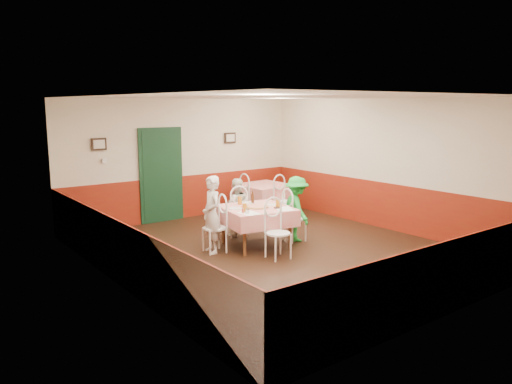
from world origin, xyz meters
TOP-DOWN VIEW (x-y plane):
  - floor at (0.00, 0.00)m, footprint 7.00×7.00m
  - ceiling at (0.00, 0.00)m, footprint 7.00×7.00m
  - back_wall at (0.00, 3.50)m, footprint 6.00×0.10m
  - front_wall at (0.00, -3.50)m, footprint 6.00×0.10m
  - left_wall at (-3.00, 0.00)m, footprint 0.10×7.00m
  - right_wall at (3.00, 0.00)m, footprint 0.10×7.00m
  - wainscot_back at (0.00, 3.48)m, footprint 6.00×0.03m
  - wainscot_front at (0.00, -3.48)m, footprint 6.00×0.03m
  - wainscot_left at (-2.98, 0.00)m, footprint 0.03×7.00m
  - wainscot_right at (2.98, 0.00)m, footprint 0.03×7.00m
  - door at (-0.60, 3.45)m, footprint 0.96×0.06m
  - picture_left at (-2.00, 3.45)m, footprint 0.32×0.03m
  - picture_right at (1.30, 3.45)m, footprint 0.32×0.03m
  - thermostat at (-1.90, 3.45)m, footprint 0.10×0.03m
  - main_table at (-0.11, 0.50)m, footprint 1.41×1.41m
  - second_table at (1.68, 2.55)m, footprint 1.18×1.18m
  - chair_left at (-0.95, 0.65)m, footprint 0.48×0.48m
  - chair_right at (0.73, 0.36)m, footprint 0.46×0.46m
  - chair_far at (0.04, 1.34)m, footprint 0.54×0.54m
  - chair_near at (-0.25, -0.34)m, footprint 0.46×0.46m
  - chair_second_a at (0.93, 2.55)m, footprint 0.44×0.44m
  - chair_second_b at (1.68, 1.80)m, footprint 0.44×0.44m
  - pizza at (-0.12, 0.46)m, footprint 0.48×0.48m
  - plate_left at (-0.51, 0.60)m, footprint 0.29×0.29m
  - plate_right at (0.28, 0.46)m, footprint 0.29×0.29m
  - plate_far at (-0.04, 0.91)m, footprint 0.29×0.29m
  - glass_a at (-0.52, 0.30)m, footprint 0.09×0.09m
  - glass_b at (0.20, 0.24)m, footprint 0.09×0.09m
  - glass_c at (-0.20, 0.90)m, footprint 0.10×0.10m
  - beer_bottle at (0.07, 0.86)m, footprint 0.07×0.07m
  - shaker_a at (-0.57, 0.17)m, footprint 0.04×0.04m
  - shaker_b at (-0.57, 0.12)m, footprint 0.04×0.04m
  - shaker_c at (-0.61, 0.23)m, footprint 0.04×0.04m
  - menu_left at (-0.53, 0.15)m, footprint 0.31×0.41m
  - menu_right at (0.21, 0.07)m, footprint 0.43×0.48m
  - wallet at (0.14, 0.17)m, footprint 0.12×0.11m
  - diner_left at (-1.00, 0.66)m, footprint 0.44×0.57m
  - diner_far at (0.04, 1.39)m, footprint 0.70×0.62m
  - diner_right at (0.78, 0.35)m, footprint 0.70×0.93m

SIDE VIEW (x-z plane):
  - floor at x=0.00m, z-range 0.00..0.00m
  - main_table at x=-0.11m, z-range -0.01..0.76m
  - second_table at x=1.68m, z-range -0.01..0.76m
  - chair_left at x=-0.95m, z-range 0.00..0.90m
  - chair_right at x=0.73m, z-range 0.00..0.90m
  - chair_far at x=0.04m, z-range 0.00..0.90m
  - chair_near at x=-0.25m, z-range 0.00..0.90m
  - chair_second_a at x=0.93m, z-range 0.00..0.90m
  - chair_second_b at x=1.68m, z-range 0.00..0.90m
  - wainscot_back at x=0.00m, z-range 0.00..1.00m
  - wainscot_front at x=0.00m, z-range 0.00..1.00m
  - wainscot_left at x=-2.98m, z-range 0.00..1.00m
  - wainscot_right at x=2.98m, z-range 0.00..1.00m
  - diner_far at x=0.04m, z-range 0.00..1.19m
  - diner_right at x=0.78m, z-range 0.00..1.28m
  - diner_left at x=-1.00m, z-range 0.00..1.41m
  - menu_left at x=-0.53m, z-range 0.76..0.76m
  - menu_right at x=0.21m, z-range 0.76..0.76m
  - plate_left at x=-0.51m, z-range 0.76..0.77m
  - plate_right at x=0.28m, z-range 0.76..0.77m
  - plate_far at x=-0.04m, z-range 0.76..0.77m
  - wallet at x=0.14m, z-range 0.76..0.78m
  - pizza at x=-0.12m, z-range 0.76..0.79m
  - shaker_a at x=-0.57m, z-range 0.76..0.85m
  - shaker_b at x=-0.57m, z-range 0.76..0.85m
  - shaker_c at x=-0.61m, z-range 0.76..0.85m
  - glass_b at x=0.20m, z-range 0.76..0.91m
  - glass_a at x=-0.52m, z-range 0.76..0.91m
  - glass_c at x=-0.20m, z-range 0.76..0.91m
  - beer_bottle at x=0.07m, z-range 0.76..0.98m
  - door at x=-0.60m, z-range 0.00..2.10m
  - back_wall at x=0.00m, z-range 0.00..2.80m
  - front_wall at x=0.00m, z-range 0.00..2.80m
  - left_wall at x=-3.00m, z-range 0.00..2.80m
  - right_wall at x=3.00m, z-range 0.00..2.80m
  - thermostat at x=-1.90m, z-range 1.45..1.55m
  - picture_left at x=-2.00m, z-range 1.72..1.98m
  - picture_right at x=1.30m, z-range 1.72..1.98m
  - ceiling at x=0.00m, z-range 2.80..2.80m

